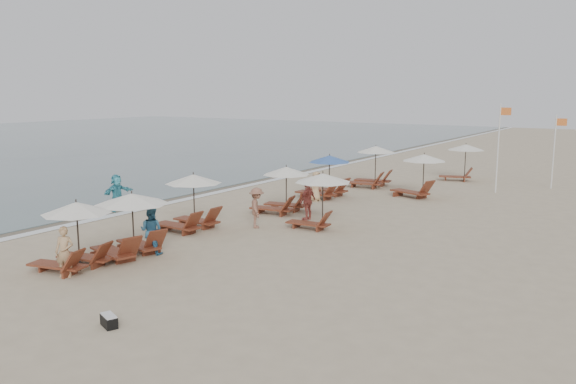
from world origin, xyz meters
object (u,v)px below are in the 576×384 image
Objects in this scene: waterline_walker at (117,193)px; inland_station_2 at (462,158)px; lounger_station_4 at (324,178)px; inland_station_1 at (417,172)px; lounger_station_1 at (128,224)px; lounger_station_5 at (371,168)px; lounger_station_0 at (74,236)px; beachgoer_mid_b at (257,208)px; beachgoer_mid_a at (151,231)px; lounger_station_2 at (189,204)px; beachgoer_near at (65,252)px; duffel_bag at (109,321)px; beachgoer_far_b at (316,186)px; lounger_station_3 at (282,191)px; beachgoer_far_a at (308,201)px; flag_pole_near at (499,144)px; inland_station_0 at (318,192)px.

inland_station_2 is at bearing -28.15° from waterline_walker.
lounger_station_4 is 4.79m from inland_station_1.
lounger_station_5 is (0.51, 17.51, -0.03)m from lounger_station_1.
lounger_station_0 is 1.49× the size of beachgoer_mid_b.
lounger_station_4 is at bearing -106.14° from beachgoer_mid_a.
lounger_station_1 is 1.05× the size of lounger_station_2.
beachgoer_near is 2.60× the size of duffel_bag.
beachgoer_far_b is (-3.83, -3.74, -0.56)m from inland_station_1.
beachgoer_far_b is (-0.14, 3.30, -0.26)m from lounger_station_3.
lounger_station_0 is at bearing -136.90° from waterline_walker.
lounger_station_0 reaches higher than beachgoer_far_a.
inland_station_1 is at bearing 75.84° from lounger_station_1.
flag_pole_near reaches higher than lounger_station_2.
lounger_station_2 is 17.45m from flag_pole_near.
waterline_walker is (-6.45, -3.81, -0.16)m from lounger_station_3.
lounger_station_2 is 1.61× the size of beachgoer_mid_a.
inland_station_2 is (4.42, 24.56, 0.35)m from lounger_station_0.
beachgoer_far_b is 10.30m from flag_pole_near.
beachgoer_mid_b is 0.96× the size of waterline_walker.
waterline_walker is (-5.90, 6.74, -0.21)m from lounger_station_0.
beachgoer_far_b is 0.87× the size of waterline_walker.
inland_station_1 reaches higher than beachgoer_mid_b.
lounger_station_5 is at bearing -164.43° from beachgoer_far_a.
lounger_station_1 reaches higher than beachgoer_mid_b.
beachgoer_near is at bearing -107.79° from flag_pole_near.
beachgoer_mid_b is at bearing 106.91° from duffel_bag.
lounger_station_4 reaches higher than beachgoer_far_a.
beachgoer_far_a is 12.48m from duffel_bag.
lounger_station_0 reaches higher than beachgoer_far_b.
inland_station_0 and inland_station_1 have the same top height.
beachgoer_near is (-3.16, -9.28, -0.73)m from inland_station_0.
lounger_station_4 is 15.60m from beachgoer_near.
beachgoer_near is (-0.20, -11.15, -0.25)m from lounger_station_3.
lounger_station_4 is 0.94× the size of inland_station_1.
lounger_station_0 is 5.08m from duffel_bag.
lounger_station_5 is 1.68× the size of beachgoer_mid_a.
inland_station_1 is at bearing 32.88° from lounger_station_4.
lounger_station_0 is 19.42m from lounger_station_5.
duffel_bag is 23.94m from flag_pole_near.
inland_station_1 is 18.61m from beachgoer_near.
lounger_station_3 is 3.11m from beachgoer_mid_b.
lounger_station_4 is at bearing 89.15° from lounger_station_0.
waterline_walker reaches higher than beachgoer_mid_a.
lounger_station_2 is 5.39m from waterline_walker.
beachgoer_near is at bearing -81.50° from lounger_station_2.
lounger_station_5 reaches higher than beachgoer_far_b.
lounger_station_4 reaches higher than beachgoer_mid_a.
flag_pole_near is (2.93, -3.34, 1.22)m from inland_station_2.
lounger_station_4 reaches higher than beachgoer_mid_b.
flag_pole_near is at bearing 62.77° from lounger_station_2.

